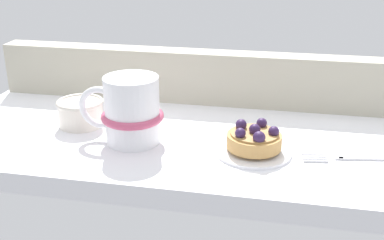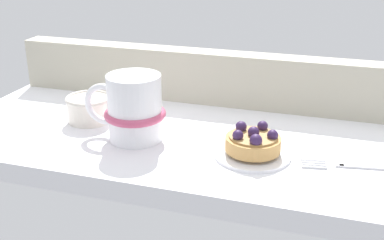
{
  "view_description": "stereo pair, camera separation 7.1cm",
  "coord_description": "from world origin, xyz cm",
  "px_view_note": "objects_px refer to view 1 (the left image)",
  "views": [
    {
      "loc": [
        10.33,
        -69.83,
        31.23
      ],
      "look_at": [
        -2.69,
        -4.88,
        4.41
      ],
      "focal_mm": 45.07,
      "sensor_mm": 36.0,
      "label": 1
    },
    {
      "loc": [
        17.24,
        -68.06,
        31.23
      ],
      "look_at": [
        -2.69,
        -4.88,
        4.41
      ],
      "focal_mm": 45.07,
      "sensor_mm": 36.0,
      "label": 2
    }
  ],
  "objects_px": {
    "dessert_plate": "(254,150)",
    "coffee_mug": "(131,111)",
    "dessert_fork": "(362,158)",
    "sugar_bowl": "(80,113)",
    "raspberry_tart": "(254,139)"
  },
  "relations": [
    {
      "from": "dessert_plate",
      "to": "coffee_mug",
      "type": "distance_m",
      "value": 0.2
    },
    {
      "from": "dessert_plate",
      "to": "coffee_mug",
      "type": "relative_size",
      "value": 0.83
    },
    {
      "from": "dessert_fork",
      "to": "sugar_bowl",
      "type": "relative_size",
      "value": 2.26
    },
    {
      "from": "coffee_mug",
      "to": "dessert_fork",
      "type": "height_order",
      "value": "coffee_mug"
    },
    {
      "from": "dessert_plate",
      "to": "raspberry_tart",
      "type": "height_order",
      "value": "raspberry_tart"
    },
    {
      "from": "coffee_mug",
      "to": "dessert_fork",
      "type": "xyz_separation_m",
      "value": [
        0.34,
        0.0,
        -0.05
      ]
    },
    {
      "from": "dessert_plate",
      "to": "raspberry_tart",
      "type": "bearing_deg",
      "value": -66.29
    },
    {
      "from": "dessert_fork",
      "to": "coffee_mug",
      "type": "bearing_deg",
      "value": -179.56
    },
    {
      "from": "raspberry_tart",
      "to": "dessert_fork",
      "type": "relative_size",
      "value": 0.45
    },
    {
      "from": "coffee_mug",
      "to": "dessert_plate",
      "type": "bearing_deg",
      "value": -1.83
    },
    {
      "from": "raspberry_tart",
      "to": "dessert_fork",
      "type": "distance_m",
      "value": 0.16
    },
    {
      "from": "raspberry_tart",
      "to": "sugar_bowl",
      "type": "relative_size",
      "value": 1.03
    },
    {
      "from": "coffee_mug",
      "to": "raspberry_tart",
      "type": "bearing_deg",
      "value": -1.9
    },
    {
      "from": "raspberry_tart",
      "to": "sugar_bowl",
      "type": "bearing_deg",
      "value": 170.83
    },
    {
      "from": "dessert_plate",
      "to": "sugar_bowl",
      "type": "xyz_separation_m",
      "value": [
        -0.29,
        0.05,
        0.02
      ]
    }
  ]
}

